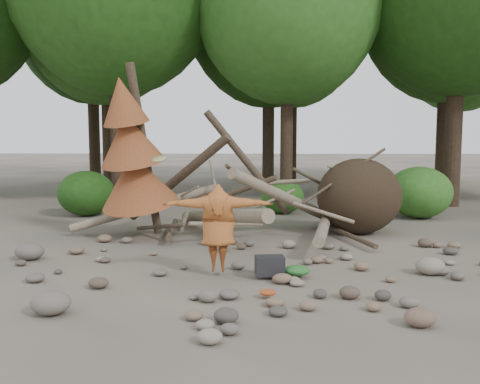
{
  "coord_description": "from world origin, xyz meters",
  "views": [
    {
      "loc": [
        -0.17,
        -9.61,
        2.62
      ],
      "look_at": [
        -0.44,
        1.5,
        1.4
      ],
      "focal_mm": 40.0,
      "sensor_mm": 36.0,
      "label": 1
    }
  ],
  "objects": [
    {
      "name": "boulder_mid_left",
      "position": [
        -4.82,
        1.19,
        0.18
      ],
      "size": [
        0.6,
        0.54,
        0.36
      ],
      "primitive_type": "ellipsoid",
      "color": "#625A53",
      "rests_on": "ground"
    },
    {
      "name": "boulder_mid_right",
      "position": [
        3.14,
        0.22,
        0.16
      ],
      "size": [
        0.54,
        0.49,
        0.32
      ],
      "primitive_type": "ellipsoid",
      "color": "gray",
      "rests_on": "ground"
    },
    {
      "name": "bush_right",
      "position": [
        5.0,
        7.0,
        0.8
      ],
      "size": [
        2.0,
        2.0,
        1.6
      ],
      "primitive_type": "ellipsoid",
      "color": "#347223",
      "rests_on": "ground"
    },
    {
      "name": "deadfall_pile",
      "position": [
        2.02,
        4.24,
        0.95
      ],
      "size": [
        8.55,
        5.24,
        3.3
      ],
      "color": "#332619",
      "rests_on": "ground"
    },
    {
      "name": "backpack",
      "position": [
        0.14,
        -0.1,
        0.17
      ],
      "size": [
        0.55,
        0.4,
        0.34
      ],
      "primitive_type": "cube",
      "rotation": [
        0.0,
        0.0,
        0.12
      ],
      "color": "black",
      "rests_on": "ground"
    },
    {
      "name": "bush_mid",
      "position": [
        0.8,
        7.8,
        0.56
      ],
      "size": [
        1.4,
        1.4,
        1.12
      ],
      "primitive_type": "ellipsoid",
      "color": "#2A601C",
      "rests_on": "ground"
    },
    {
      "name": "cloth_green",
      "position": [
        0.64,
        -0.09,
        0.09
      ],
      "size": [
        0.49,
        0.41,
        0.18
      ],
      "primitive_type": "ellipsoid",
      "color": "#286528",
      "rests_on": "ground"
    },
    {
      "name": "boulder_front_left",
      "position": [
        -3.1,
        -2.15,
        0.18
      ],
      "size": [
        0.59,
        0.53,
        0.35
      ],
      "primitive_type": "ellipsoid",
      "color": "#696158",
      "rests_on": "ground"
    },
    {
      "name": "boulder_front_right",
      "position": [
        2.11,
        -2.51,
        0.13
      ],
      "size": [
        0.43,
        0.39,
        0.26
      ],
      "primitive_type": "ellipsoid",
      "color": "brown",
      "rests_on": "ground"
    },
    {
      "name": "dead_conifer",
      "position": [
        -3.12,
        3.37,
        2.11
      ],
      "size": [
        2.06,
        2.16,
        4.35
      ],
      "color": "#4C3F30",
      "rests_on": "ground"
    },
    {
      "name": "frisbee_thrower",
      "position": [
        -0.81,
        0.08,
        0.9
      ],
      "size": [
        2.2,
        0.57,
        2.16
      ],
      "color": "#A45725",
      "rests_on": "ground"
    },
    {
      "name": "bush_left",
      "position": [
        -5.5,
        7.2,
        0.72
      ],
      "size": [
        1.8,
        1.8,
        1.44
      ],
      "primitive_type": "ellipsoid",
      "color": "#1F4C14",
      "rests_on": "ground"
    },
    {
      "name": "cloth_orange",
      "position": [
        0.07,
        -1.32,
        0.05
      ],
      "size": [
        0.27,
        0.22,
        0.1
      ],
      "primitive_type": "ellipsoid",
      "color": "#9D3E1B",
      "rests_on": "ground"
    },
    {
      "name": "ground",
      "position": [
        0.0,
        0.0,
        0.0
      ],
      "size": [
        120.0,
        120.0,
        0.0
      ],
      "primitive_type": "plane",
      "color": "#514C44",
      "rests_on": "ground"
    }
  ]
}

